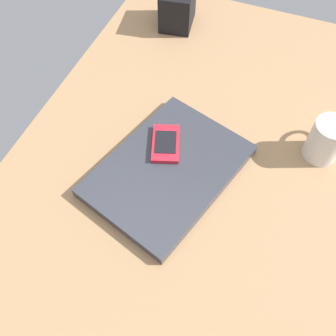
{
  "coord_description": "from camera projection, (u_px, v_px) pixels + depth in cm",
  "views": [
    {
      "loc": [
        -48.54,
        -12.33,
        73.1
      ],
      "look_at": [
        -6.83,
        4.13,
        5.0
      ],
      "focal_mm": 40.6,
      "sensor_mm": 36.0,
      "label": 1
    }
  ],
  "objects": [
    {
      "name": "cell_phone_on_laptop",
      "position": [
        166.0,
        144.0,
        0.84
      ],
      "size": [
        11.42,
        8.89,
        1.24
      ],
      "color": "red",
      "rests_on": "laptop_closed"
    },
    {
      "name": "desk_surface",
      "position": [
        196.0,
        159.0,
        0.87
      ],
      "size": [
        120.0,
        80.0,
        3.0
      ],
      "primitive_type": "cube",
      "color": "#9E7751",
      "rests_on": "ground"
    },
    {
      "name": "coffee_mug",
      "position": [
        326.0,
        139.0,
        0.82
      ],
      "size": [
        11.17,
        7.5,
        9.99
      ],
      "color": "silver",
      "rests_on": "desk_surface"
    },
    {
      "name": "desk_organizer",
      "position": [
        178.0,
        7.0,
        1.08
      ],
      "size": [
        12.74,
        10.56,
        10.56
      ],
      "primitive_type": "cube",
      "rotation": [
        0.0,
        0.0,
        0.16
      ],
      "color": "black",
      "rests_on": "desk_surface"
    },
    {
      "name": "laptop_closed",
      "position": [
        168.0,
        170.0,
        0.82
      ],
      "size": [
        39.35,
        32.94,
        2.37
      ],
      "primitive_type": "cube",
      "rotation": [
        0.0,
        0.0,
        -0.3
      ],
      "color": "#33353D",
      "rests_on": "desk_surface"
    }
  ]
}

